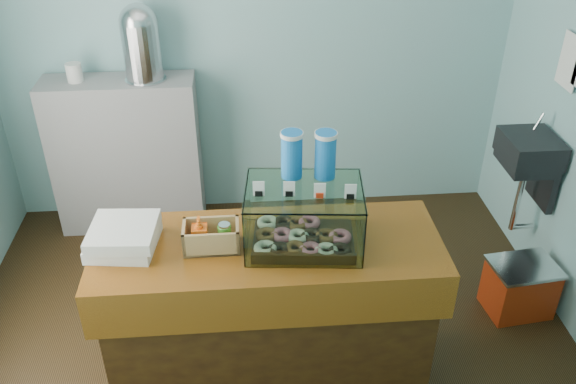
{
  "coord_description": "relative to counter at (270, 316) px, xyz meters",
  "views": [
    {
      "loc": [
        -0.09,
        -2.48,
        2.57
      ],
      "look_at": [
        0.1,
        -0.15,
        1.11
      ],
      "focal_mm": 38.0,
      "sensor_mm": 36.0,
      "label": 1
    }
  ],
  "objects": [
    {
      "name": "ground",
      "position": [
        0.0,
        0.25,
        -0.46
      ],
      "size": [
        3.5,
        3.5,
        0.0
      ],
      "primitive_type": "plane",
      "color": "black",
      "rests_on": "ground"
    },
    {
      "name": "room_shell",
      "position": [
        0.03,
        0.26,
        1.25
      ],
      "size": [
        3.54,
        3.04,
        2.82
      ],
      "color": "#84BFC0",
      "rests_on": "ground"
    },
    {
      "name": "counter",
      "position": [
        0.0,
        0.0,
        0.0
      ],
      "size": [
        1.6,
        0.6,
        0.9
      ],
      "color": "#472A0D",
      "rests_on": "ground"
    },
    {
      "name": "back_shelf",
      "position": [
        -0.9,
        1.57,
        0.09
      ],
      "size": [
        1.0,
        0.32,
        1.1
      ],
      "primitive_type": "cube",
      "color": "gray",
      "rests_on": "ground"
    },
    {
      "name": "display_case",
      "position": [
        0.16,
        0.02,
        0.6
      ],
      "size": [
        0.55,
        0.43,
        0.5
      ],
      "rotation": [
        0.0,
        0.0,
        -0.1
      ],
      "color": "#341C0F",
      "rests_on": "counter"
    },
    {
      "name": "condiment_crate",
      "position": [
        -0.26,
        -0.0,
        0.5
      ],
      "size": [
        0.25,
        0.15,
        0.17
      ],
      "rotation": [
        0.0,
        0.0,
        0.0
      ],
      "color": "tan",
      "rests_on": "counter"
    },
    {
      "name": "pastry_boxes",
      "position": [
        -0.65,
        0.03,
        0.5
      ],
      "size": [
        0.32,
        0.33,
        0.12
      ],
      "rotation": [
        0.0,
        0.0,
        -0.12
      ],
      "color": "silver",
      "rests_on": "counter"
    },
    {
      "name": "coffee_urn",
      "position": [
        -0.7,
        1.57,
        0.9
      ],
      "size": [
        0.27,
        0.27,
        0.49
      ],
      "color": "silver",
      "rests_on": "back_shelf"
    },
    {
      "name": "red_cooler",
      "position": [
        1.51,
        0.42,
        -0.29
      ],
      "size": [
        0.41,
        0.33,
        0.34
      ],
      "rotation": [
        0.0,
        0.0,
        0.12
      ],
      "color": "#B02E0E",
      "rests_on": "ground"
    }
  ]
}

